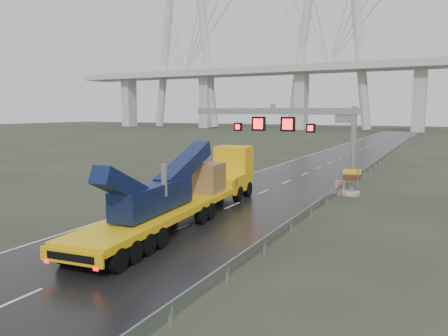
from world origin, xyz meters
The scene contains 7 objects.
ground centered at (0.00, 0.00, 0.00)m, with size 400.00×400.00×0.00m, color #282F21.
road centered at (0.00, 40.00, 0.01)m, with size 11.00×200.00×0.02m, color black.
guardrail centered at (6.10, 30.00, 0.70)m, with size 0.20×140.00×1.40m, color gray, non-canonical shape.
sign_gantry centered at (2.10, 17.99, 5.61)m, with size 14.90×1.20×7.42m.
heavy_haul_truck centered at (-1.00, 6.52, 1.87)m, with size 5.00×20.75×4.83m.
exit_sign_pair centered at (7.10, 16.81, 1.64)m, with size 1.32×0.48×2.34m.
striped_barrier centered at (6.00, 17.80, 0.58)m, with size 0.69×0.37×1.17m, color red.
Camera 1 is at (13.52, -17.85, 6.80)m, focal length 35.00 mm.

